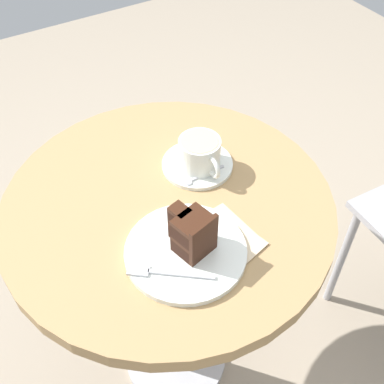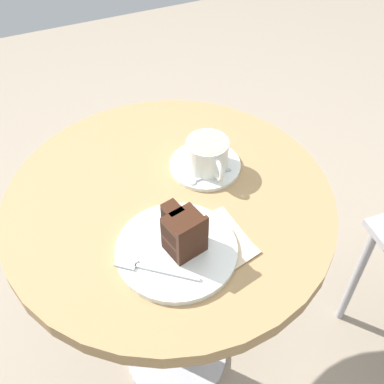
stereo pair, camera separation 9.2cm
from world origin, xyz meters
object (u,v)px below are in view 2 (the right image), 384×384
at_px(saucer, 205,165).
at_px(napkin, 214,244).
at_px(coffee_cup, 208,154).
at_px(cake_plate, 177,250).
at_px(cake_slice, 183,232).
at_px(fork, 147,268).
at_px(teaspoon, 204,178).

bearing_deg(saucer, napkin, -19.38).
distance_m(coffee_cup, cake_plate, 0.23).
bearing_deg(cake_slice, napkin, 80.36).
bearing_deg(saucer, cake_plate, -36.69).
bearing_deg(fork, coffee_cup, -97.92).
bearing_deg(cake_plate, teaspoon, 141.17).
bearing_deg(teaspoon, coffee_cup, -125.74).
distance_m(teaspoon, fork, 0.25).
relative_size(saucer, teaspoon, 1.57).
bearing_deg(napkin, coffee_cup, 159.55).
relative_size(saucer, napkin, 0.96).
bearing_deg(cake_slice, saucer, 146.07).
bearing_deg(napkin, fork, -85.33).
xyz_separation_m(saucer, napkin, (0.20, -0.07, -0.00)).
bearing_deg(saucer, coffee_cup, 6.93).
xyz_separation_m(coffee_cup, teaspoon, (0.03, -0.02, -0.03)).
xyz_separation_m(cake_plate, napkin, (0.01, 0.07, -0.00)).
distance_m(teaspoon, cake_plate, 0.19).
relative_size(coffee_cup, napkin, 0.76).
distance_m(teaspoon, napkin, 0.16).
xyz_separation_m(saucer, fork, (0.21, -0.20, 0.01)).
height_order(saucer, coffee_cup, coffee_cup).
relative_size(saucer, cake_slice, 1.71).
bearing_deg(napkin, teaspoon, 162.87).
bearing_deg(cake_plate, saucer, 143.31).
height_order(cake_plate, napkin, cake_plate).
xyz_separation_m(saucer, teaspoon, (0.04, -0.02, 0.01)).
relative_size(teaspoon, cake_slice, 1.09).
relative_size(fork, napkin, 0.83).
height_order(teaspoon, fork, fork).
height_order(cake_plate, cake_slice, cake_slice).
relative_size(teaspoon, cake_plate, 0.44).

